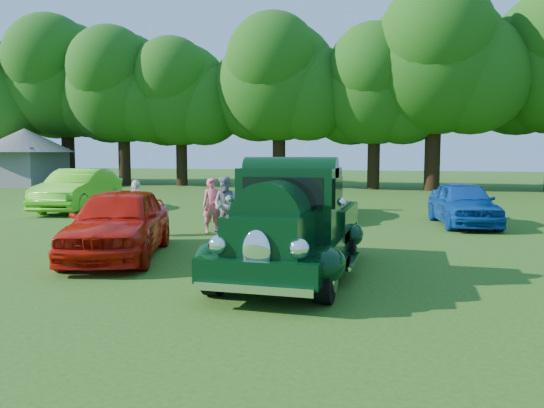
% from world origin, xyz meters
% --- Properties ---
extents(ground, '(120.00, 120.00, 0.00)m').
position_xyz_m(ground, '(0.00, 0.00, 0.00)').
color(ground, '#2A4C11').
rests_on(ground, ground).
extents(hero_pickup, '(2.37, 5.09, 1.99)m').
position_xyz_m(hero_pickup, '(1.38, 0.06, 0.86)').
color(hero_pickup, black).
rests_on(hero_pickup, ground).
extents(red_convertible, '(3.07, 4.76, 1.51)m').
position_xyz_m(red_convertible, '(-2.66, 0.76, 0.75)').
color(red_convertible, red).
rests_on(red_convertible, ground).
extents(back_car_lime, '(2.61, 5.18, 1.63)m').
position_xyz_m(back_car_lime, '(-9.14, 8.54, 0.81)').
color(back_car_lime, '#54CE1B').
rests_on(back_car_lime, ground).
extents(back_car_black, '(3.07, 4.72, 1.21)m').
position_xyz_m(back_car_black, '(-1.01, 8.78, 0.60)').
color(back_car_black, black).
rests_on(back_car_black, ground).
extents(back_car_orange, '(2.56, 5.43, 1.53)m').
position_xyz_m(back_car_orange, '(-0.03, 8.61, 0.77)').
color(back_car_orange, '#C33106').
rests_on(back_car_orange, ground).
extents(back_car_blue, '(2.27, 4.24, 1.37)m').
position_xyz_m(back_car_blue, '(4.97, 8.03, 0.69)').
color(back_car_blue, '#0D3E97').
rests_on(back_car_blue, ground).
extents(spectator_pink, '(0.67, 0.61, 1.54)m').
position_xyz_m(spectator_pink, '(-2.00, 4.57, 0.77)').
color(spectator_pink, '#EC616F').
rests_on(spectator_pink, ground).
extents(spectator_grey, '(0.88, 0.75, 1.60)m').
position_xyz_m(spectator_grey, '(-1.54, 4.45, 0.80)').
color(spectator_grey, gray).
rests_on(spectator_grey, ground).
extents(spectator_white, '(0.74, 0.97, 1.53)m').
position_xyz_m(spectator_white, '(-3.78, 3.45, 0.76)').
color(spectator_white, white).
rests_on(spectator_white, ground).
extents(gazebo, '(6.40, 6.40, 3.90)m').
position_xyz_m(gazebo, '(-22.00, 21.00, 2.40)').
color(gazebo, slate).
rests_on(gazebo, ground).
extents(tree_line, '(63.02, 10.75, 12.06)m').
position_xyz_m(tree_line, '(0.79, 24.10, 7.04)').
color(tree_line, black).
rests_on(tree_line, ground).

